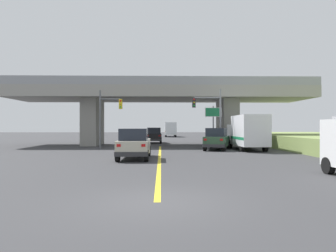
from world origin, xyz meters
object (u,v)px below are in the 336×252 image
object	(u,v)px
suv_crossing	(217,139)
traffic_signal_nearside	(211,112)
suv_lead	(134,144)
highway_sign	(213,117)
box_truck	(247,132)
traffic_signal_farside	(107,113)
semi_truck_distant	(170,129)
sedan_oncoming	(154,135)

from	to	relation	value
suv_crossing	traffic_signal_nearside	xyz separation A→B (m)	(-0.30, 1.46, 2.60)
suv_lead	highway_sign	world-z (taller)	highway_sign
suv_lead	box_truck	size ratio (longest dim) A/B	0.72
suv_lead	traffic_signal_farside	distance (m)	10.48
traffic_signal_nearside	traffic_signal_farside	xyz separation A→B (m)	(-10.17, 0.43, -0.11)
traffic_signal_nearside	semi_truck_distant	distance (m)	34.87
sedan_oncoming	semi_truck_distant	world-z (taller)	semi_truck_distant
box_truck	sedan_oncoming	distance (m)	14.95
highway_sign	semi_truck_distant	distance (m)	32.48
suv_lead	semi_truck_distant	size ratio (longest dim) A/B	0.72
sedan_oncoming	traffic_signal_nearside	world-z (taller)	traffic_signal_nearside
suv_lead	sedan_oncoming	distance (m)	19.49
highway_sign	box_truck	bearing A→B (deg)	-59.15
box_truck	traffic_signal_nearside	distance (m)	4.01
sedan_oncoming	suv_crossing	bearing A→B (deg)	-62.67
suv_crossing	traffic_signal_farside	world-z (taller)	traffic_signal_farside
suv_lead	traffic_signal_nearside	xyz separation A→B (m)	(6.67, 9.13, 2.60)
box_truck	semi_truck_distant	size ratio (longest dim) A/B	1.00
sedan_oncoming	traffic_signal_farside	bearing A→B (deg)	-113.79
traffic_signal_farside	traffic_signal_nearside	bearing A→B (deg)	-2.43
sedan_oncoming	traffic_signal_farside	size ratio (longest dim) A/B	0.79
suv_crossing	box_truck	xyz separation A→B (m)	(2.78, -0.20, 0.64)
traffic_signal_nearside	semi_truck_distant	world-z (taller)	traffic_signal_nearside
suv_lead	traffic_signal_nearside	world-z (taller)	traffic_signal_nearside
suv_lead	box_truck	bearing A→B (deg)	37.45
box_truck	suv_lead	bearing A→B (deg)	-142.55
traffic_signal_farside	sedan_oncoming	bearing A→B (deg)	66.21
box_truck	traffic_signal_farside	distance (m)	13.54
traffic_signal_farside	highway_sign	size ratio (longest dim) A/B	1.32
highway_sign	sedan_oncoming	bearing A→B (deg)	129.14
traffic_signal_nearside	traffic_signal_farside	bearing A→B (deg)	177.57
suv_crossing	box_truck	bearing A→B (deg)	14.47
sedan_oncoming	traffic_signal_nearside	size ratio (longest dim) A/B	0.78
suv_lead	box_truck	distance (m)	12.30
box_truck	traffic_signal_farside	bearing A→B (deg)	171.03
suv_lead	suv_crossing	bearing A→B (deg)	47.75
suv_lead	highway_sign	distance (m)	13.85
suv_lead	semi_truck_distant	world-z (taller)	semi_truck_distant
suv_crossing	semi_truck_distant	size ratio (longest dim) A/B	0.75
suv_crossing	traffic_signal_farside	distance (m)	10.93
highway_sign	semi_truck_distant	size ratio (longest dim) A/B	0.65
traffic_signal_farside	semi_truck_distant	size ratio (longest dim) A/B	0.86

